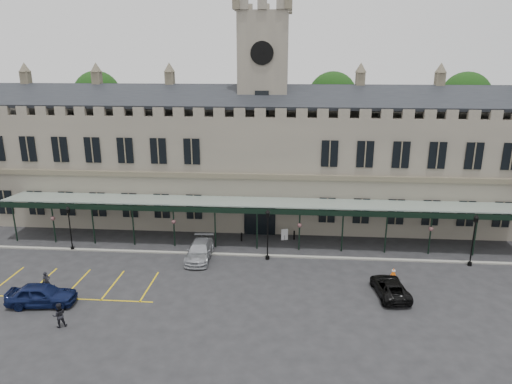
# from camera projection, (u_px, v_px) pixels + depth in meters

# --- Properties ---
(ground) EXTENTS (140.00, 140.00, 0.00)m
(ground) POSITION_uv_depth(u_px,v_px,m) (250.00, 284.00, 36.78)
(ground) COLOR black
(station_building) EXTENTS (60.00, 10.36, 17.30)m
(station_building) POSITION_uv_depth(u_px,v_px,m) (263.00, 163.00, 50.17)
(station_building) COLOR slate
(station_building) RESTS_ON ground
(clock_tower) EXTENTS (5.60, 5.60, 24.80)m
(clock_tower) POSITION_uv_depth(u_px,v_px,m) (263.00, 101.00, 48.38)
(clock_tower) COLOR slate
(clock_tower) RESTS_ON ground
(canopy) EXTENTS (50.00, 4.10, 4.30)m
(canopy) POSITION_uv_depth(u_px,v_px,m) (257.00, 224.00, 43.24)
(canopy) COLOR #8C9E93
(canopy) RESTS_ON ground
(kerb) EXTENTS (60.00, 0.40, 0.12)m
(kerb) POSITION_uv_depth(u_px,v_px,m) (256.00, 255.00, 42.03)
(kerb) COLOR gray
(kerb) RESTS_ON ground
(parking_markings) EXTENTS (16.00, 6.00, 0.01)m
(parking_markings) POSITION_uv_depth(u_px,v_px,m) (74.00, 286.00, 36.41)
(parking_markings) COLOR gold
(parking_markings) RESTS_ON ground
(tree_behind_left) EXTENTS (6.00, 6.00, 16.00)m
(tree_behind_left) POSITION_uv_depth(u_px,v_px,m) (98.00, 96.00, 58.73)
(tree_behind_left) COLOR #332314
(tree_behind_left) RESTS_ON ground
(tree_behind_mid) EXTENTS (6.00, 6.00, 16.00)m
(tree_behind_mid) POSITION_uv_depth(u_px,v_px,m) (332.00, 98.00, 56.47)
(tree_behind_mid) COLOR #332314
(tree_behind_mid) RESTS_ON ground
(tree_behind_right) EXTENTS (6.00, 6.00, 16.00)m
(tree_behind_right) POSITION_uv_depth(u_px,v_px,m) (465.00, 98.00, 55.26)
(tree_behind_right) COLOR #332314
(tree_behind_right) RESTS_ON ground
(lamp_post_left) EXTENTS (0.42, 0.42, 4.40)m
(lamp_post_left) POSITION_uv_depth(u_px,v_px,m) (70.00, 224.00, 42.60)
(lamp_post_left) COLOR black
(lamp_post_left) RESTS_ON ground
(lamp_post_mid) EXTENTS (0.45, 0.45, 4.78)m
(lamp_post_mid) POSITION_uv_depth(u_px,v_px,m) (268.00, 230.00, 40.55)
(lamp_post_mid) COLOR black
(lamp_post_mid) RESTS_ON ground
(lamp_post_right) EXTENTS (0.45, 0.45, 4.78)m
(lamp_post_right) POSITION_uv_depth(u_px,v_px,m) (474.00, 235.00, 39.30)
(lamp_post_right) COLOR black
(lamp_post_right) RESTS_ON ground
(traffic_cone) EXTENTS (0.45, 0.45, 0.72)m
(traffic_cone) POSITION_uv_depth(u_px,v_px,m) (393.00, 272.00, 38.10)
(traffic_cone) COLOR #F75C07
(traffic_cone) RESTS_ON ground
(sign_board) EXTENTS (0.67, 0.24, 1.18)m
(sign_board) POSITION_uv_depth(u_px,v_px,m) (285.00, 235.00, 45.55)
(sign_board) COLOR black
(sign_board) RESTS_ON ground
(bollard_left) EXTENTS (0.16, 0.16, 0.88)m
(bollard_left) POSITION_uv_depth(u_px,v_px,m) (242.00, 237.00, 45.31)
(bollard_left) COLOR black
(bollard_left) RESTS_ON ground
(bollard_right) EXTENTS (0.16, 0.16, 0.91)m
(bollard_right) POSITION_uv_depth(u_px,v_px,m) (294.00, 235.00, 45.74)
(bollard_right) COLOR black
(bollard_right) RESTS_ON ground
(car_left_a) EXTENTS (5.11, 2.50, 1.68)m
(car_left_a) POSITION_uv_depth(u_px,v_px,m) (41.00, 295.00, 33.46)
(car_left_a) COLOR #0E173D
(car_left_a) RESTS_ON ground
(car_taxi) EXTENTS (2.22, 5.29, 1.52)m
(car_taxi) POSITION_uv_depth(u_px,v_px,m) (200.00, 251.00, 41.28)
(car_taxi) COLOR #A2A4AA
(car_taxi) RESTS_ON ground
(car_van) EXTENTS (2.67, 4.91, 1.30)m
(car_van) POSITION_uv_depth(u_px,v_px,m) (390.00, 287.00, 34.93)
(car_van) COLOR black
(car_van) RESTS_ON ground
(person_a) EXTENTS (0.70, 0.67, 1.61)m
(person_a) POSITION_uv_depth(u_px,v_px,m) (46.00, 282.00, 35.50)
(person_a) COLOR black
(person_a) RESTS_ON ground
(person_b) EXTENTS (1.07, 1.00, 1.75)m
(person_b) POSITION_uv_depth(u_px,v_px,m) (59.00, 315.00, 30.72)
(person_b) COLOR black
(person_b) RESTS_ON ground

